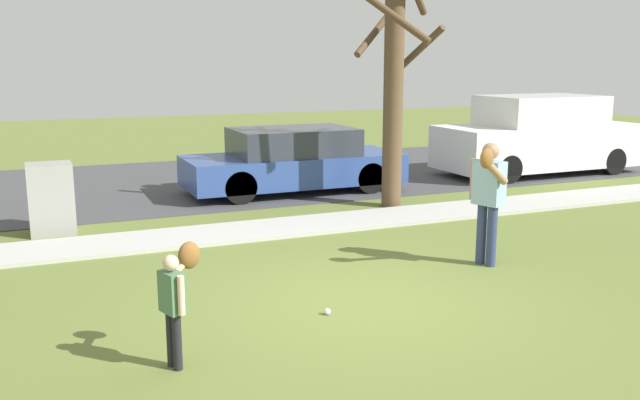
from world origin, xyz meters
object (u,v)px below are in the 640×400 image
Objects in this scene: baseball at (327,311)px; parked_van_white at (539,137)px; person_child at (177,291)px; parked_wagon_blue at (293,161)px; street_tree_near at (394,81)px; utility_cabinet at (51,199)px; person_adult at (488,191)px.

baseball is 10.85m from parked_van_white.
parked_van_white is at bearing 16.57° from person_child.
parked_wagon_blue reaches higher than baseball.
street_tree_near is at bearing -59.70° from parked_wagon_blue.
parked_wagon_blue reaches higher than person_child.
baseball is 7.16m from parked_wagon_blue.
parked_van_white is (8.50, 6.69, 0.87)m from baseball.
parked_wagon_blue is at bearing 179.09° from parked_van_white.
utility_cabinet is at bearing 117.51° from baseball.
person_adult is at bearing -0.66° from person_child.
street_tree_near is (6.00, -0.29, 1.78)m from utility_cabinet.
street_tree_near is 0.97× the size of parked_wagon_blue.
baseball is 6.26m from street_tree_near.
parked_wagon_blue is (-0.51, 5.94, -0.37)m from person_adult.
street_tree_near reaches higher than utility_cabinet.
baseball is (1.74, 0.61, -0.67)m from person_child.
street_tree_near is (0.69, 3.87, 1.32)m from person_adult.
parked_van_white is at bearing 8.56° from utility_cabinet.
parked_van_white is at bearing 21.03° from street_tree_near.
street_tree_near is 0.88× the size of parked_van_white.
person_adult is 0.33× the size of parked_van_white.
person_adult is 6.76m from utility_cabinet.
baseball is at bearing -62.49° from utility_cabinet.
parked_wagon_blue is at bearing 72.18° from baseball.
parked_wagon_blue is 6.32m from parked_van_white.
utility_cabinet is 0.26× the size of street_tree_near.
street_tree_near is (3.39, 4.72, 2.31)m from baseball.
street_tree_near reaches higher than baseball.
person_adult is 22.57× the size of baseball.
baseball is at bearing -107.82° from parked_wagon_blue.
person_adult is 0.37× the size of parked_wagon_blue.
parked_van_white is (10.24, 7.30, 0.20)m from person_child.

